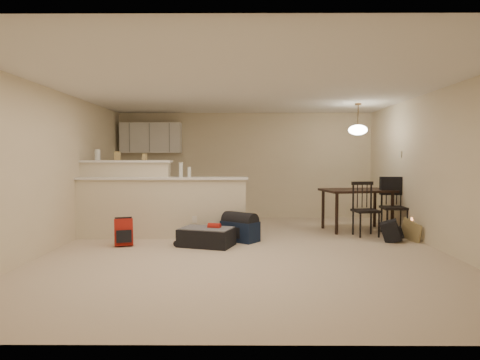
{
  "coord_description": "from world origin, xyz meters",
  "views": [
    {
      "loc": [
        -0.06,
        -6.7,
        1.44
      ],
      "look_at": [
        -0.1,
        0.7,
        1.05
      ],
      "focal_mm": 32.0,
      "sensor_mm": 36.0,
      "label": 1
    }
  ],
  "objects_px": {
    "black_daypack": "(391,231)",
    "dining_chair_far": "(394,206)",
    "dining_table": "(357,194)",
    "dining_chair_near": "(366,209)",
    "red_backpack": "(124,232)",
    "pendant_lamp": "(358,129)",
    "suitcase": "(207,237)",
    "navy_duffel": "(240,231)"
  },
  "relations": [
    {
      "from": "dining_table",
      "to": "dining_chair_far",
      "type": "height_order",
      "value": "dining_chair_far"
    },
    {
      "from": "red_backpack",
      "to": "dining_chair_far",
      "type": "bearing_deg",
      "value": -4.61
    },
    {
      "from": "dining_chair_near",
      "to": "red_backpack",
      "type": "xyz_separation_m",
      "value": [
        -4.2,
        -0.88,
        -0.28
      ]
    },
    {
      "from": "dining_table",
      "to": "pendant_lamp",
      "type": "bearing_deg",
      "value": -176.48
    },
    {
      "from": "pendant_lamp",
      "to": "dining_chair_far",
      "type": "xyz_separation_m",
      "value": [
        0.61,
        -0.37,
        -1.47
      ]
    },
    {
      "from": "dining_chair_near",
      "to": "suitcase",
      "type": "relative_size",
      "value": 1.18
    },
    {
      "from": "suitcase",
      "to": "navy_duffel",
      "type": "distance_m",
      "value": 0.69
    },
    {
      "from": "dining_table",
      "to": "navy_duffel",
      "type": "xyz_separation_m",
      "value": [
        -2.3,
        -1.09,
        -0.54
      ]
    },
    {
      "from": "red_backpack",
      "to": "navy_duffel",
      "type": "bearing_deg",
      "value": -5.77
    },
    {
      "from": "pendant_lamp",
      "to": "black_daypack",
      "type": "xyz_separation_m",
      "value": [
        0.3,
        -1.09,
        -1.82
      ]
    },
    {
      "from": "pendant_lamp",
      "to": "suitcase",
      "type": "relative_size",
      "value": 0.73
    },
    {
      "from": "black_daypack",
      "to": "dining_chair_far",
      "type": "bearing_deg",
      "value": -4.19
    },
    {
      "from": "pendant_lamp",
      "to": "dining_chair_near",
      "type": "distance_m",
      "value": 1.62
    },
    {
      "from": "dining_chair_near",
      "to": "black_daypack",
      "type": "distance_m",
      "value": 0.64
    },
    {
      "from": "dining_table",
      "to": "suitcase",
      "type": "distance_m",
      "value": 3.27
    },
    {
      "from": "dining_chair_far",
      "to": "red_backpack",
      "type": "relative_size",
      "value": 2.4
    },
    {
      "from": "dining_table",
      "to": "suitcase",
      "type": "bearing_deg",
      "value": -162.52
    },
    {
      "from": "pendant_lamp",
      "to": "dining_table",
      "type": "bearing_deg",
      "value": 14.04
    },
    {
      "from": "pendant_lamp",
      "to": "suitcase",
      "type": "height_order",
      "value": "pendant_lamp"
    },
    {
      "from": "pendant_lamp",
      "to": "suitcase",
      "type": "xyz_separation_m",
      "value": [
        -2.84,
        -1.51,
        -1.85
      ]
    },
    {
      "from": "dining_table",
      "to": "red_backpack",
      "type": "relative_size",
      "value": 3.3
    },
    {
      "from": "dining_table",
      "to": "suitcase",
      "type": "relative_size",
      "value": 1.71
    },
    {
      "from": "red_backpack",
      "to": "navy_duffel",
      "type": "relative_size",
      "value": 0.7
    },
    {
      "from": "navy_duffel",
      "to": "black_daypack",
      "type": "distance_m",
      "value": 2.6
    },
    {
      "from": "black_daypack",
      "to": "suitcase",
      "type": "bearing_deg",
      "value": 116.88
    },
    {
      "from": "dining_chair_far",
      "to": "suitcase",
      "type": "relative_size",
      "value": 1.24
    },
    {
      "from": "red_backpack",
      "to": "black_daypack",
      "type": "relative_size",
      "value": 1.12
    },
    {
      "from": "dining_chair_far",
      "to": "suitcase",
      "type": "xyz_separation_m",
      "value": [
        -3.45,
        -1.15,
        -0.38
      ]
    },
    {
      "from": "dining_table",
      "to": "dining_chair_near",
      "type": "bearing_deg",
      "value": -100.18
    },
    {
      "from": "dining_table",
      "to": "black_daypack",
      "type": "relative_size",
      "value": 3.71
    },
    {
      "from": "dining_table",
      "to": "dining_chair_near",
      "type": "xyz_separation_m",
      "value": [
        0.0,
        -0.62,
        -0.22
      ]
    },
    {
      "from": "dining_chair_far",
      "to": "red_backpack",
      "type": "distance_m",
      "value": 4.95
    },
    {
      "from": "suitcase",
      "to": "black_daypack",
      "type": "bearing_deg",
      "value": 25.46
    },
    {
      "from": "dining_table",
      "to": "pendant_lamp",
      "type": "relative_size",
      "value": 2.33
    },
    {
      "from": "dining_table",
      "to": "dining_chair_far",
      "type": "bearing_deg",
      "value": -41.34
    },
    {
      "from": "red_backpack",
      "to": "black_daypack",
      "type": "distance_m",
      "value": 4.52
    },
    {
      "from": "red_backpack",
      "to": "navy_duffel",
      "type": "distance_m",
      "value": 1.94
    },
    {
      "from": "dining_table",
      "to": "dining_chair_far",
      "type": "relative_size",
      "value": 1.37
    },
    {
      "from": "red_backpack",
      "to": "navy_duffel",
      "type": "xyz_separation_m",
      "value": [
        1.9,
        0.4,
        -0.05
      ]
    },
    {
      "from": "suitcase",
      "to": "navy_duffel",
      "type": "height_order",
      "value": "navy_duffel"
    },
    {
      "from": "dining_chair_far",
      "to": "black_daypack",
      "type": "bearing_deg",
      "value": -111.95
    },
    {
      "from": "navy_duffel",
      "to": "black_daypack",
      "type": "relative_size",
      "value": 1.62
    }
  ]
}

